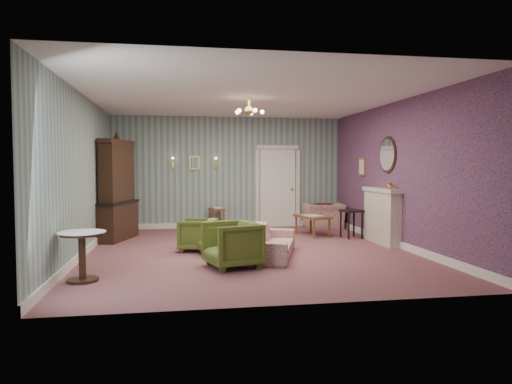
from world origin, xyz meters
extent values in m
plane|color=brown|center=(0.00, 0.00, 0.00)|extent=(7.00, 7.00, 0.00)
plane|color=white|center=(0.00, 0.00, 2.90)|extent=(7.00, 7.00, 0.00)
plane|color=slate|center=(0.00, 3.50, 1.45)|extent=(6.00, 0.00, 6.00)
plane|color=slate|center=(0.00, -3.50, 1.45)|extent=(6.00, 0.00, 6.00)
plane|color=slate|center=(-3.00, 0.00, 1.45)|extent=(0.00, 7.00, 7.00)
plane|color=slate|center=(3.00, 0.00, 1.45)|extent=(0.00, 7.00, 7.00)
plane|color=#A1506E|center=(2.98, 0.00, 1.45)|extent=(0.00, 7.00, 7.00)
imported|color=#4E5C20|center=(-0.48, -1.38, 0.40)|extent=(0.92, 0.95, 0.80)
imported|color=#4E5C20|center=(-0.60, -0.28, 0.33)|extent=(0.77, 0.80, 0.67)
imported|color=#4E5C20|center=(-0.96, 0.20, 0.34)|extent=(0.77, 0.80, 0.68)
imported|color=#8E3945|center=(0.30, -0.58, 0.37)|extent=(1.10, 1.95, 0.73)
imported|color=#8E3945|center=(2.40, 2.88, 0.43)|extent=(1.04, 0.73, 0.86)
imported|color=gold|center=(2.84, 0.00, 1.23)|extent=(0.15, 0.15, 0.15)
cube|color=#5C171E|center=(2.35, 2.73, 0.48)|extent=(0.41, 0.28, 0.39)
camera|label=1|loc=(-1.32, -8.65, 1.60)|focal=32.59mm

